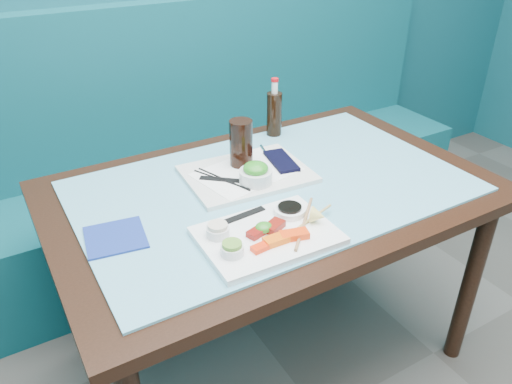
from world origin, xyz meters
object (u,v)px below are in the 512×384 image
cola_glass (241,143)px  cola_bottle_body (274,114)px  sashimi_plate (267,236)px  blue_napkin (115,237)px  booth_bench (180,180)px  serving_tray (247,174)px  dining_table (272,209)px  seaweed_bowl (256,176)px

cola_glass → cola_bottle_body: cola_glass is taller
sashimi_plate → blue_napkin: bearing=151.2°
booth_bench → serving_tray: bearing=-93.1°
dining_table → cola_glass: (-0.03, 0.15, 0.19)m
serving_tray → blue_napkin: bearing=-161.4°
seaweed_bowl → blue_napkin: bearing=-173.6°
booth_bench → serving_tray: booth_bench is taller
blue_napkin → serving_tray: bearing=14.9°
booth_bench → dining_table: booth_bench is taller
cola_glass → blue_napkin: 0.53m
blue_napkin → sashimi_plate: bearing=-30.5°
serving_tray → cola_bottle_body: (0.26, 0.25, 0.08)m
sashimi_plate → cola_glass: (0.14, 0.39, 0.09)m
dining_table → sashimi_plate: 0.31m
seaweed_bowl → cola_bottle_body: 0.42m
booth_bench → dining_table: size_ratio=2.14×
booth_bench → cola_bottle_body: (0.22, -0.50, 0.47)m
booth_bench → seaweed_bowl: (-0.05, -0.82, 0.42)m
cola_glass → blue_napkin: size_ratio=1.01×
serving_tray → cola_bottle_body: cola_bottle_body is taller
dining_table → cola_glass: bearing=101.6°
dining_table → serving_tray: 0.14m
serving_tray → cola_glass: 0.10m
serving_tray → cola_bottle_body: 0.37m
dining_table → cola_glass: size_ratio=8.79×
seaweed_bowl → blue_napkin: size_ratio=0.67×
dining_table → blue_napkin: 0.53m
sashimi_plate → dining_table: bearing=56.9°
sashimi_plate → serving_tray: bearing=71.1°
serving_tray → seaweed_bowl: (-0.01, -0.07, 0.03)m
serving_tray → sashimi_plate: bearing=-106.9°
cola_glass → blue_napkin: bearing=-159.6°
booth_bench → cola_bottle_body: booth_bench is taller
sashimi_plate → blue_napkin: 0.41m
dining_table → sashimi_plate: bearing=-124.8°
dining_table → cola_bottle_body: 0.44m
sashimi_plate → seaweed_bowl: seaweed_bowl is taller
dining_table → booth_bench: bearing=90.0°
dining_table → cola_bottle_body: (0.22, 0.34, 0.17)m
sashimi_plate → seaweed_bowl: (0.12, 0.26, 0.03)m
sashimi_plate → serving_tray: sashimi_plate is taller
sashimi_plate → cola_bottle_body: bearing=58.2°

